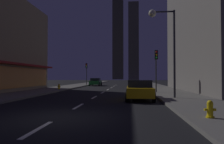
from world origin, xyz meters
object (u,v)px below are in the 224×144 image
object	(u,v)px
car_parked_near	(139,90)
fire_hydrant_far_left	(59,87)
traffic_light_far_left	(86,69)
car_parked_far	(96,82)
street_lamp_right	(163,31)
traffic_light_near_right	(156,62)
fire_hydrant_yellow_near	(210,110)

from	to	relation	value
car_parked_near	fire_hydrant_far_left	xyz separation A→B (m)	(-9.50, 9.96, -0.29)
fire_hydrant_far_left	traffic_light_far_left	xyz separation A→B (m)	(0.40, 14.33, 2.74)
car_parked_far	street_lamp_right	world-z (taller)	street_lamp_right
traffic_light_near_right	street_lamp_right	distance (m)	5.47
fire_hydrant_yellow_near	car_parked_near	bearing A→B (deg)	107.74
car_parked_far	fire_hydrant_far_left	bearing A→B (deg)	-99.53
fire_hydrant_far_left	traffic_light_near_right	bearing A→B (deg)	-21.02
car_parked_near	car_parked_far	bearing A→B (deg)	106.92
fire_hydrant_yellow_near	traffic_light_far_left	size ratio (longest dim) A/B	0.16
car_parked_near	fire_hydrant_far_left	size ratio (longest dim) A/B	6.48
traffic_light_far_left	fire_hydrant_far_left	bearing A→B (deg)	-91.60
traffic_light_near_right	traffic_light_far_left	size ratio (longest dim) A/B	1.00
car_parked_far	street_lamp_right	bearing A→B (deg)	-68.86
fire_hydrant_yellow_near	traffic_light_far_left	world-z (taller)	traffic_light_far_left
fire_hydrant_far_left	street_lamp_right	size ratio (longest dim) A/B	0.10
car_parked_near	traffic_light_far_left	size ratio (longest dim) A/B	1.01
fire_hydrant_far_left	traffic_light_near_right	xyz separation A→B (m)	(11.40, -4.38, 2.74)
fire_hydrant_yellow_near	traffic_light_far_left	distance (m)	33.59
car_parked_near	street_lamp_right	xyz separation A→B (m)	(1.78, 0.44, 4.33)
fire_hydrant_yellow_near	traffic_light_near_right	xyz separation A→B (m)	(-0.40, 12.77, 2.74)
street_lamp_right	car_parked_far	bearing A→B (deg)	111.14
car_parked_near	fire_hydrant_yellow_near	distance (m)	7.56
fire_hydrant_yellow_near	traffic_light_far_left	bearing A→B (deg)	109.91
car_parked_near	street_lamp_right	distance (m)	4.70
fire_hydrant_yellow_near	fire_hydrant_far_left	bearing A→B (deg)	124.52
car_parked_far	fire_hydrant_far_left	xyz separation A→B (m)	(-2.30, -13.70, -0.29)
fire_hydrant_far_left	car_parked_near	bearing A→B (deg)	-46.36
traffic_light_far_left	street_lamp_right	distance (m)	26.28
car_parked_near	traffic_light_near_right	size ratio (longest dim) A/B	1.01
fire_hydrant_yellow_near	street_lamp_right	xyz separation A→B (m)	(-0.52, 7.63, 4.61)
car_parked_near	car_parked_far	distance (m)	24.73
fire_hydrant_yellow_near	car_parked_far	bearing A→B (deg)	107.11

